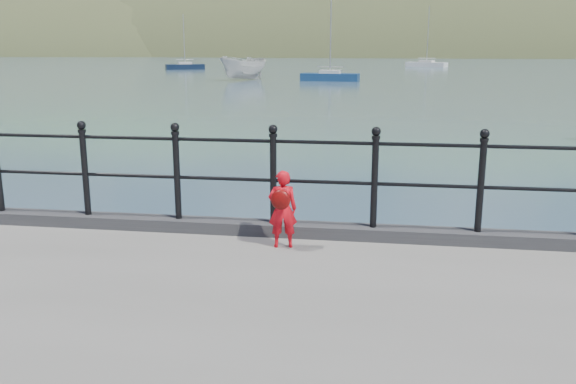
% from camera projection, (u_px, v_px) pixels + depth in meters
% --- Properties ---
extents(ground, '(600.00, 600.00, 0.00)m').
position_uv_depth(ground, '(231.00, 302.00, 7.91)').
color(ground, '#2D4251').
rests_on(ground, ground).
extents(kerb, '(60.00, 0.30, 0.15)m').
position_uv_depth(kerb, '(226.00, 226.00, 7.52)').
color(kerb, '#28282B').
rests_on(kerb, quay).
extents(railing, '(18.11, 0.11, 1.20)m').
position_uv_depth(railing, '(224.00, 167.00, 7.34)').
color(railing, black).
rests_on(railing, kerb).
extents(far_shore, '(830.00, 200.00, 156.00)m').
position_uv_depth(far_shore, '(476.00, 113.00, 237.53)').
color(far_shore, '#333A21').
rests_on(far_shore, ground).
extents(child, '(0.36, 0.32, 0.89)m').
position_uv_depth(child, '(282.00, 208.00, 6.87)').
color(child, red).
rests_on(child, quay).
extents(launch_white, '(4.78, 6.18, 2.26)m').
position_uv_depth(launch_white, '(244.00, 68.00, 57.30)').
color(launch_white, beige).
rests_on(launch_white, ground).
extents(sailboat_port, '(5.47, 2.23, 7.82)m').
position_uv_depth(sailboat_port, '(330.00, 77.00, 56.19)').
color(sailboat_port, navy).
rests_on(sailboat_port, ground).
extents(sailboat_left, '(5.30, 3.77, 7.45)m').
position_uv_depth(sailboat_left, '(185.00, 67.00, 82.82)').
color(sailboat_left, black).
rests_on(sailboat_left, ground).
extents(sailboat_deep, '(6.30, 4.36, 9.06)m').
position_uv_depth(sailboat_deep, '(426.00, 65.00, 92.17)').
color(sailboat_deep, silver).
rests_on(sailboat_deep, ground).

